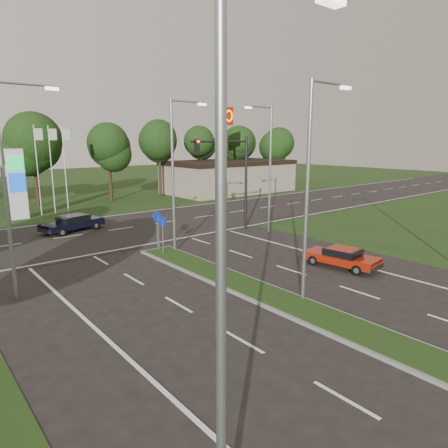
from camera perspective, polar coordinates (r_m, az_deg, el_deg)
ground at (r=14.24m, az=28.75°, el=-17.69°), size 160.00×160.00×0.00m
verge_far at (r=60.70m, az=-27.99°, el=4.17°), size 160.00×50.00×0.02m
cross_road at (r=31.28m, az=-16.20°, el=-0.94°), size 160.00×12.00×0.02m
median_kerb at (r=15.85m, az=14.96°, el=-13.25°), size 2.00×26.00×0.12m
commercial_building at (r=52.74m, az=0.71°, el=6.78°), size 16.00×9.00×4.00m
streetlight_median_near at (r=16.47m, az=12.28°, el=6.02°), size 2.53×0.22×9.00m
streetlight_median_far at (r=23.97m, az=-6.94°, el=7.95°), size 2.53×0.22×9.00m
streetlight_left_near at (r=5.71m, az=1.14°, el=-4.43°), size 2.53×0.22×9.00m
streetlight_left_far at (r=18.57m, az=-28.36°, el=5.51°), size 2.53×0.22×9.00m
streetlight_right_far at (r=28.91m, az=6.34°, el=8.63°), size 2.53×0.22×9.00m
traffic_signal at (r=29.29m, az=1.27°, el=7.90°), size 5.10×0.42×7.00m
median_signs at (r=24.25m, az=-9.24°, el=-0.10°), size 1.16×1.76×2.38m
gas_pylon at (r=38.23m, az=-27.19°, el=5.34°), size 5.80×1.26×8.00m
mcdonalds_sign at (r=46.89m, az=0.15°, el=13.47°), size 2.20×0.47×10.40m
treeline_far at (r=45.68m, az=-24.74°, el=11.00°), size 6.00×6.00×9.90m
red_sedan at (r=22.29m, az=16.42°, el=-4.53°), size 2.11×4.06×1.07m
navy_sedan at (r=31.77m, az=-20.82°, el=0.16°), size 4.74×2.87×1.22m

